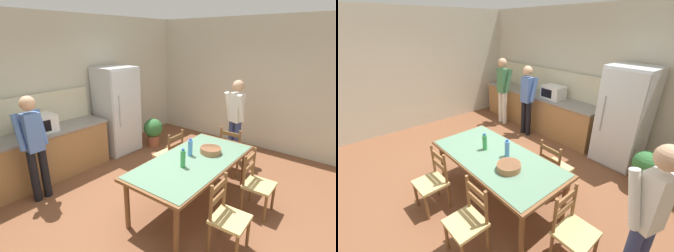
{
  "view_description": "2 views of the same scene",
  "coord_description": "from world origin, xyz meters",
  "views": [
    {
      "loc": [
        -2.56,
        -2.17,
        2.45
      ],
      "look_at": [
        0.22,
        0.11,
        1.23
      ],
      "focal_mm": 28.0,
      "sensor_mm": 36.0,
      "label": 1
    },
    {
      "loc": [
        2.56,
        -1.94,
        2.51
      ],
      "look_at": [
        0.3,
        -0.06,
        1.17
      ],
      "focal_mm": 24.0,
      "sensor_mm": 36.0,
      "label": 2
    }
  ],
  "objects": [
    {
      "name": "kitchen_counter",
      "position": [
        -1.2,
        2.23,
        0.45
      ],
      "size": [
        3.41,
        0.66,
        0.9
      ],
      "color": "#9E7042",
      "rests_on": "ground"
    },
    {
      "name": "chair_side_near_left",
      "position": [
        -0.13,
        -1.08,
        0.44
      ],
      "size": [
        0.44,
        0.42,
        0.91
      ],
      "rotation": [
        0.0,
        0.0,
        0.05
      ],
      "color": "brown",
      "rests_on": "ground"
    },
    {
      "name": "counter_splashback",
      "position": [
        -1.2,
        2.54,
        1.2
      ],
      "size": [
        3.37,
        0.03,
        0.6
      ],
      "primitive_type": "cube",
      "color": "beige",
      "rests_on": "kitchen_counter"
    },
    {
      "name": "ground_plane",
      "position": [
        0.0,
        0.0,
        0.0
      ],
      "size": [
        8.32,
        8.32,
        0.0
      ],
      "primitive_type": "plane",
      "color": "brown"
    },
    {
      "name": "chair_side_far_right",
      "position": [
        0.78,
        0.53,
        0.44
      ],
      "size": [
        0.43,
        0.41,
        0.91
      ],
      "rotation": [
        0.0,
        0.0,
        3.12
      ],
      "color": "brown",
      "rests_on": "ground"
    },
    {
      "name": "microwave",
      "position": [
        -0.68,
        2.21,
        1.05
      ],
      "size": [
        0.5,
        0.39,
        0.3
      ],
      "color": "white",
      "rests_on": "kitchen_counter"
    },
    {
      "name": "potted_plant",
      "position": [
        1.68,
        1.76,
        0.39
      ],
      "size": [
        0.44,
        0.44,
        0.67
      ],
      "color": "brown",
      "rests_on": "ground"
    },
    {
      "name": "wall_back",
      "position": [
        0.0,
        2.66,
        1.45
      ],
      "size": [
        6.52,
        0.12,
        2.9
      ],
      "primitive_type": "cube",
      "color": "beige",
      "rests_on": "ground"
    },
    {
      "name": "serving_bowl",
      "position": [
        0.7,
        -0.34,
        0.81
      ],
      "size": [
        0.32,
        0.32,
        0.09
      ],
      "color": "#9E6642",
      "rests_on": "dining_table"
    },
    {
      "name": "person_at_sink",
      "position": [
        -1.96,
        1.71,
        0.98
      ],
      "size": [
        0.44,
        0.3,
        1.74
      ],
      "rotation": [
        0.0,
        0.0,
        1.57
      ],
      "color": "silver",
      "rests_on": "ground"
    },
    {
      "name": "bottle_off_centre",
      "position": [
        0.43,
        -0.15,
        0.89
      ],
      "size": [
        0.07,
        0.07,
        0.27
      ],
      "color": "#4C8ED6",
      "rests_on": "dining_table"
    },
    {
      "name": "dining_table",
      "position": [
        0.33,
        -0.27,
        0.69
      ],
      "size": [
        2.13,
        1.05,
        0.76
      ],
      "rotation": [
        0.0,
        0.0,
        0.02
      ],
      "color": "brown",
      "rests_on": "ground"
    },
    {
      "name": "chair_head_end",
      "position": [
        1.67,
        -0.24,
        0.44
      ],
      "size": [
        0.42,
        0.44,
        0.91
      ],
      "rotation": [
        0.0,
        0.0,
        1.61
      ],
      "color": "brown",
      "rests_on": "ground"
    },
    {
      "name": "chair_side_near_right",
      "position": [
        0.82,
        -1.06,
        0.44
      ],
      "size": [
        0.43,
        0.41,
        0.91
      ],
      "rotation": [
        0.0,
        0.0,
        0.04
      ],
      "color": "brown",
      "rests_on": "ground"
    },
    {
      "name": "person_at_counter",
      "position": [
        -1.03,
        1.69,
        0.94
      ],
      "size": [
        0.42,
        0.29,
        1.67
      ],
      "rotation": [
        0.0,
        0.0,
        1.57
      ],
      "color": "black",
      "rests_on": "ground"
    },
    {
      "name": "refrigerator",
      "position": [
        1.0,
        2.19,
        0.94
      ],
      "size": [
        0.79,
        0.73,
        1.87
      ],
      "color": "silver",
      "rests_on": "ground"
    },
    {
      "name": "person_by_table",
      "position": [
        2.22,
        -0.01,
        0.94
      ],
      "size": [
        0.35,
        0.47,
        1.67
      ],
      "rotation": [
        0.0,
        0.0,
        2.85
      ],
      "color": "navy",
      "rests_on": "ground"
    },
    {
      "name": "bottle_near_centre",
      "position": [
        0.06,
        -0.28,
        0.89
      ],
      "size": [
        0.07,
        0.07,
        0.27
      ],
      "color": "green",
      "rests_on": "dining_table"
    },
    {
      "name": "wall_left",
      "position": [
        -3.26,
        0.0,
        1.45
      ],
      "size": [
        0.12,
        5.2,
        2.9
      ],
      "primitive_type": "cube",
      "color": "beige",
      "rests_on": "ground"
    }
  ]
}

